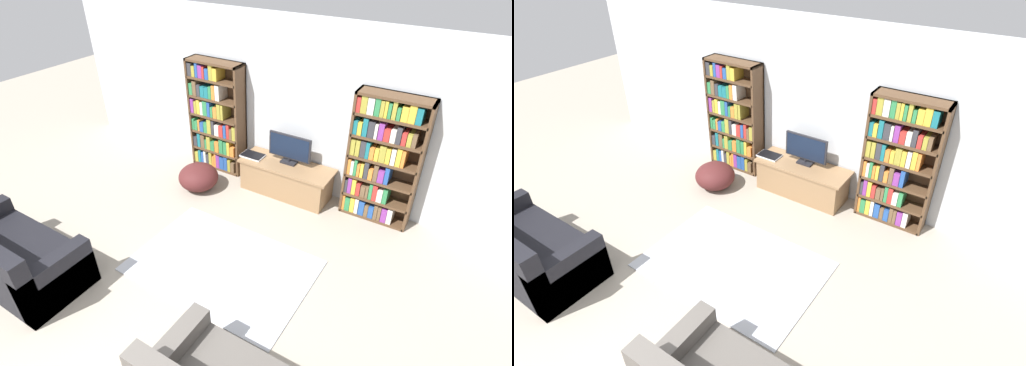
% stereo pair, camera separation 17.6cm
% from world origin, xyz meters
% --- Properties ---
extents(wall_back, '(8.80, 0.06, 2.60)m').
position_xyz_m(wall_back, '(0.00, 4.23, 1.30)').
color(wall_back, silver).
rests_on(wall_back, ground_plane).
extents(bookshelf_left, '(0.96, 0.30, 1.85)m').
position_xyz_m(bookshelf_left, '(-1.43, 4.04, 0.87)').
color(bookshelf_left, '#513823').
rests_on(bookshelf_left, ground_plane).
extents(bookshelf_right, '(0.96, 0.30, 1.85)m').
position_xyz_m(bookshelf_right, '(1.30, 4.04, 0.94)').
color(bookshelf_right, '#513823').
rests_on(bookshelf_right, ground_plane).
extents(tv_stand, '(1.45, 0.55, 0.51)m').
position_xyz_m(tv_stand, '(-0.02, 3.90, 0.26)').
color(tv_stand, '#8E6B47').
rests_on(tv_stand, ground_plane).
extents(television, '(0.68, 0.16, 0.46)m').
position_xyz_m(television, '(-0.02, 3.97, 0.75)').
color(television, black).
rests_on(television, tv_stand).
extents(laptop, '(0.36, 0.24, 0.03)m').
position_xyz_m(laptop, '(-0.60, 3.85, 0.52)').
color(laptop, silver).
rests_on(laptop, tv_stand).
extents(area_rug, '(2.19, 1.49, 0.02)m').
position_xyz_m(area_rug, '(0.06, 2.05, 0.01)').
color(area_rug, '#B2B7C1').
rests_on(area_rug, ground_plane).
extents(couch_left_sectional, '(1.70, 0.87, 0.88)m').
position_xyz_m(couch_left_sectional, '(-1.91, 0.64, 0.30)').
color(couch_left_sectional, black).
rests_on(couch_left_sectional, ground_plane).
extents(beanbag_ottoman, '(0.63, 0.63, 0.41)m').
position_xyz_m(beanbag_ottoman, '(-1.27, 3.29, 0.20)').
color(beanbag_ottoman, '#4C1E1E').
rests_on(beanbag_ottoman, ground_plane).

